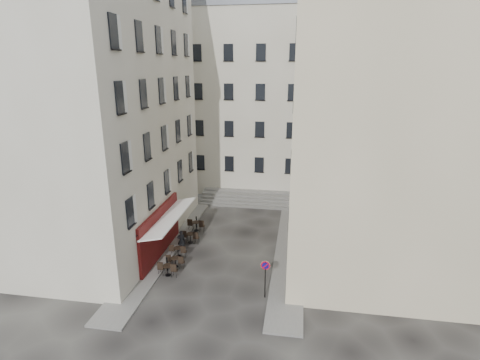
% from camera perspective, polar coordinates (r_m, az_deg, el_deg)
% --- Properties ---
extents(ground, '(90.00, 90.00, 0.00)m').
position_cam_1_polar(ground, '(25.50, -3.14, -13.12)').
color(ground, black).
rests_on(ground, ground).
extents(sidewalk_left, '(2.00, 22.00, 0.12)m').
position_cam_1_polar(sidewalk_left, '(30.02, -9.99, -8.38)').
color(sidewalk_left, slate).
rests_on(sidewalk_left, ground).
extents(sidewalk_right, '(2.00, 18.00, 0.12)m').
position_cam_1_polar(sidewalk_right, '(27.62, 7.55, -10.61)').
color(sidewalk_right, slate).
rests_on(sidewalk_right, ground).
extents(building_left, '(12.20, 16.20, 20.60)m').
position_cam_1_polar(building_left, '(29.09, -23.15, 10.76)').
color(building_left, beige).
rests_on(building_left, ground).
extents(building_right, '(12.20, 14.20, 18.60)m').
position_cam_1_polar(building_right, '(25.88, 21.92, 8.06)').
color(building_right, tan).
rests_on(building_right, ground).
extents(building_back, '(18.20, 10.20, 18.60)m').
position_cam_1_polar(building_back, '(41.12, 1.05, 12.07)').
color(building_back, beige).
rests_on(building_back, ground).
extents(cafe_storefront, '(1.74, 7.30, 3.50)m').
position_cam_1_polar(cafe_storefront, '(26.67, -11.91, -7.55)').
color(cafe_storefront, '#4B0E0A').
rests_on(cafe_storefront, ground).
extents(stone_steps, '(9.00, 3.15, 0.80)m').
position_cam_1_polar(stone_steps, '(36.61, 1.06, -2.84)').
color(stone_steps, '#585654').
rests_on(stone_steps, ground).
extents(bollard_near, '(0.12, 0.12, 0.98)m').
position_cam_1_polar(bollard_near, '(25.25, -11.06, -12.39)').
color(bollard_near, black).
rests_on(bollard_near, ground).
extents(bollard_mid, '(0.12, 0.12, 0.98)m').
position_cam_1_polar(bollard_mid, '(28.17, -8.60, -9.02)').
color(bollard_mid, black).
rests_on(bollard_mid, ground).
extents(bollard_far, '(0.12, 0.12, 0.98)m').
position_cam_1_polar(bollard_far, '(31.21, -6.65, -6.29)').
color(bollard_far, black).
rests_on(bollard_far, ground).
extents(no_parking_sign, '(0.53, 0.10, 2.33)m').
position_cam_1_polar(no_parking_sign, '(21.75, 3.87, -13.82)').
color(no_parking_sign, black).
rests_on(no_parking_sign, ground).
extents(bistro_table_a, '(1.30, 0.61, 0.91)m').
position_cam_1_polar(bistro_table_a, '(24.75, -10.93, -13.18)').
color(bistro_table_a, black).
rests_on(bistro_table_a, ground).
extents(bistro_table_b, '(1.25, 0.59, 0.88)m').
position_cam_1_polar(bistro_table_b, '(25.61, -9.80, -12.07)').
color(bistro_table_b, black).
rests_on(bistro_table_b, ground).
extents(bistro_table_c, '(1.24, 0.58, 0.87)m').
position_cam_1_polar(bistro_table_c, '(26.88, -9.40, -10.58)').
color(bistro_table_c, black).
rests_on(bistro_table_c, ground).
extents(bistro_table_d, '(1.34, 0.63, 0.94)m').
position_cam_1_polar(bistro_table_d, '(28.68, -7.54, -8.59)').
color(bistro_table_d, black).
rests_on(bistro_table_d, ground).
extents(bistro_table_e, '(1.39, 0.65, 0.98)m').
position_cam_1_polar(bistro_table_e, '(30.57, -6.67, -6.85)').
color(bistro_table_e, black).
rests_on(bistro_table_e, ground).
extents(pedestrian, '(0.62, 0.46, 1.56)m').
position_cam_1_polar(pedestrian, '(27.51, -8.93, -9.12)').
color(pedestrian, black).
rests_on(pedestrian, ground).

